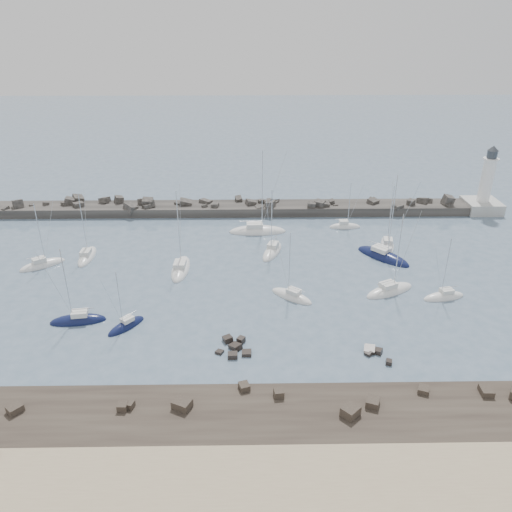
{
  "coord_description": "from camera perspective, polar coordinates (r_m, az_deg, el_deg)",
  "views": [
    {
      "loc": [
        -2.02,
        -59.94,
        37.98
      ],
      "look_at": [
        -0.87,
        12.0,
        2.57
      ],
      "focal_mm": 35.0,
      "sensor_mm": 36.0,
      "label": 1
    }
  ],
  "objects": [
    {
      "name": "sailboat_2",
      "position": [
        72.5,
        -19.66,
        -6.98
      ],
      "size": [
        7.7,
        3.31,
        11.99
      ],
      "color": "#0E153D",
      "rests_on": "ground"
    },
    {
      "name": "sailboat_5",
      "position": [
        73.96,
        4.1,
        -4.64
      ],
      "size": [
        6.8,
        6.06,
        11.16
      ],
      "color": "white",
      "rests_on": "ground"
    },
    {
      "name": "rock_cluster_far",
      "position": [
        64.22,
        13.31,
        -10.68
      ],
      "size": [
        3.09,
        3.85,
        1.08
      ],
      "color": "black",
      "rests_on": "ground"
    },
    {
      "name": "sailboat_7",
      "position": [
        77.79,
        15.01,
        -3.89
      ],
      "size": [
        8.78,
        6.14,
        13.48
      ],
      "color": "white",
      "rests_on": "ground"
    },
    {
      "name": "breakwater",
      "position": [
        105.08,
        -4.04,
        5.15
      ],
      "size": [
        115.0,
        7.08,
        5.35
      ],
      "color": "#312E2B",
      "rests_on": "ground"
    },
    {
      "name": "sailboat_9",
      "position": [
        78.66,
        20.66,
        -4.42
      ],
      "size": [
        6.8,
        3.37,
        10.5
      ],
      "color": "white",
      "rests_on": "ground"
    },
    {
      "name": "sailboat_10",
      "position": [
        92.69,
        14.77,
        1.2
      ],
      "size": [
        3.72,
        7.86,
        12.09
      ],
      "color": "white",
      "rests_on": "ground"
    },
    {
      "name": "sailboat_13",
      "position": [
        69.5,
        -14.6,
        -7.76
      ],
      "size": [
        5.08,
        5.59,
        9.37
      ],
      "color": "#0E153D",
      "rests_on": "ground"
    },
    {
      "name": "rock_cluster_near",
      "position": [
        63.34,
        -2.39,
        -10.51
      ],
      "size": [
        4.58,
        4.64,
        1.3
      ],
      "color": "black",
      "rests_on": "ground"
    },
    {
      "name": "rock_shelf",
      "position": [
        53.76,
        2.1,
        -18.73
      ],
      "size": [
        140.0,
        12.24,
        1.77
      ],
      "color": "#2C241E",
      "rests_on": "ground"
    },
    {
      "name": "sailboat_1",
      "position": [
        90.19,
        -18.73,
        -0.09
      ],
      "size": [
        2.44,
        7.75,
        12.31
      ],
      "color": "white",
      "rests_on": "ground"
    },
    {
      "name": "sailboat_14",
      "position": [
        98.91,
        10.11,
        3.29
      ],
      "size": [
        6.13,
        1.97,
        9.95
      ],
      "color": "white",
      "rests_on": "ground"
    },
    {
      "name": "sailboat_6",
      "position": [
        87.19,
        1.87,
        0.48
      ],
      "size": [
        5.04,
        8.31,
        12.75
      ],
      "color": "white",
      "rests_on": "ground"
    },
    {
      "name": "sailboat_0",
      "position": [
        89.84,
        -23.22,
        -0.98
      ],
      "size": [
        7.32,
        6.13,
        11.82
      ],
      "color": "white",
      "rests_on": "ground"
    },
    {
      "name": "sailboat_8",
      "position": [
        88.14,
        14.3,
        -0.08
      ],
      "size": [
        9.16,
        9.69,
        16.01
      ],
      "color": "#0E153D",
      "rests_on": "ground"
    },
    {
      "name": "ground",
      "position": [
        70.99,
        0.86,
        -6.14
      ],
      "size": [
        400.0,
        400.0,
        0.0
      ],
      "primitive_type": "plane",
      "color": "slate",
      "rests_on": "ground"
    },
    {
      "name": "sailboat_3",
      "position": [
        82.28,
        -8.59,
        -1.49
      ],
      "size": [
        3.15,
        9.19,
        14.34
      ],
      "color": "white",
      "rests_on": "ground"
    },
    {
      "name": "sailboat_4",
      "position": [
        95.3,
        0.15,
        2.82
      ],
      "size": [
        10.92,
        3.61,
        17.05
      ],
      "color": "white",
      "rests_on": "ground"
    },
    {
      "name": "lighthouse",
      "position": [
        114.94,
        24.53,
        6.14
      ],
      "size": [
        7.0,
        7.0,
        14.6
      ],
      "color": "#A7A7A2",
      "rests_on": "ground"
    }
  ]
}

